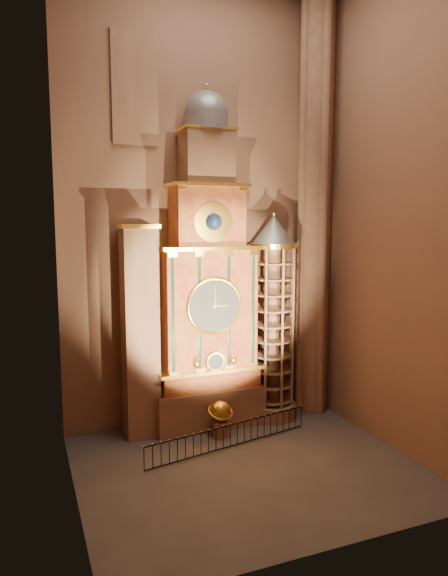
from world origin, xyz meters
name	(u,v)px	position (x,y,z in m)	size (l,w,h in m)	color
floor	(248,467)	(0.00, 0.00, 0.00)	(14.00, 14.00, 0.00)	#383330
wall_back	(200,208)	(0.00, 6.00, 11.00)	(22.00, 22.00, 0.00)	#885D49
wall_left	(65,201)	(-7.00, 0.00, 11.00)	(22.00, 22.00, 0.00)	#885D49
wall_right	(392,206)	(7.00, 0.00, 11.00)	(22.00, 22.00, 0.00)	#885D49
astronomical_clock	(207,296)	(0.00, 4.96, 6.68)	(5.60, 2.41, 16.70)	#8C634C
portrait_tower	(140,331)	(-3.40, 4.98, 5.15)	(1.80, 1.60, 10.20)	#8C634C
stair_turret	(273,320)	(3.50, 4.70, 5.27)	(2.50, 2.50, 10.80)	#8C634C
gothic_pier	(315,209)	(6.10, 5.00, 11.00)	(2.04, 2.04, 22.00)	#8C634C
stained_glass_window	(135,88)	(-3.20, 5.92, 16.50)	(2.20, 0.14, 5.20)	navy
celestial_globe	(220,415)	(0.06, 3.34, 1.06)	(1.41, 1.35, 1.77)	#8C634C
iron_railing	(230,436)	(0.01, 1.98, 0.58)	(8.42, 1.77, 1.07)	black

